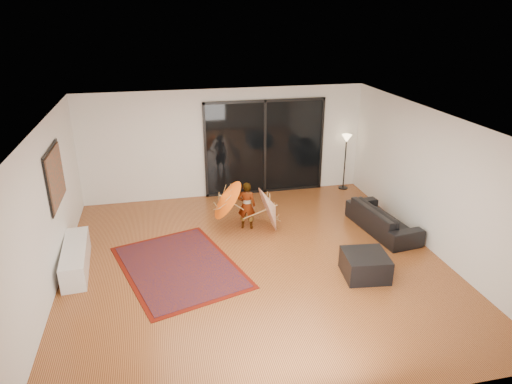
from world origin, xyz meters
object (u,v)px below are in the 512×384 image
object	(u,v)px
media_console	(76,258)
child	(247,206)
sofa	(383,219)
ottoman	(365,265)

from	to	relation	value
media_console	child	bearing A→B (deg)	12.42
sofa	child	distance (m)	2.93
media_console	ottoman	world-z (taller)	media_console
media_console	sofa	xyz separation A→B (m)	(6.20, 0.23, 0.05)
media_console	ottoman	xyz separation A→B (m)	(5.06, -1.35, -0.01)
media_console	child	distance (m)	3.54
sofa	child	size ratio (longest dim) A/B	1.79
ottoman	media_console	bearing A→B (deg)	165.08
ottoman	child	distance (m)	2.89
media_console	child	world-z (taller)	child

